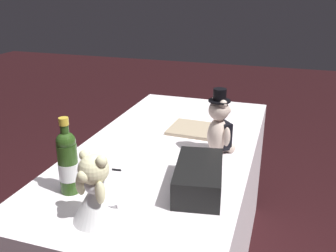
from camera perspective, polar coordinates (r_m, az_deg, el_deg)
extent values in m
cube|color=white|center=(1.96, 0.00, -13.70)|extent=(1.62, 0.80, 0.79)
ellipsoid|color=beige|center=(1.68, 7.71, -1.47)|extent=(0.10, 0.09, 0.16)
cube|color=black|center=(1.69, 8.55, -1.32)|extent=(0.09, 0.09, 0.12)
sphere|color=beige|center=(1.64, 7.92, 2.47)|extent=(0.09, 0.09, 0.09)
sphere|color=beige|center=(1.66, 9.08, 2.46)|extent=(0.04, 0.04, 0.04)
sphere|color=beige|center=(1.60, 8.59, 3.40)|extent=(0.04, 0.04, 0.04)
sphere|color=beige|center=(1.65, 7.40, 4.03)|extent=(0.04, 0.04, 0.04)
ellipsoid|color=beige|center=(1.64, 9.12, -1.67)|extent=(0.03, 0.03, 0.09)
ellipsoid|color=beige|center=(1.72, 7.17, -0.39)|extent=(0.03, 0.03, 0.09)
sphere|color=beige|center=(1.71, 9.70, -3.38)|extent=(0.04, 0.04, 0.04)
sphere|color=beige|center=(1.75, 8.69, -2.67)|extent=(0.04, 0.04, 0.04)
cylinder|color=black|center=(1.62, 7.99, 3.91)|extent=(0.10, 0.10, 0.01)
cylinder|color=black|center=(1.61, 8.04, 4.88)|extent=(0.06, 0.06, 0.05)
cone|color=white|center=(1.23, -11.12, -11.23)|extent=(0.16, 0.16, 0.14)
ellipsoid|color=white|center=(1.20, -11.31, -8.85)|extent=(0.07, 0.06, 0.06)
sphere|color=#F0E9B4|center=(1.17, -11.49, -6.61)|extent=(0.10, 0.10, 0.10)
sphere|color=#F0E9B4|center=(1.15, -12.99, -7.61)|extent=(0.04, 0.04, 0.04)
sphere|color=#F0E9B4|center=(1.18, -12.77, -4.44)|extent=(0.04, 0.04, 0.04)
sphere|color=#F0E9B4|center=(1.13, -10.44, -5.35)|extent=(0.04, 0.04, 0.04)
ellipsoid|color=#F0E9B4|center=(1.22, -13.41, -8.78)|extent=(0.03, 0.03, 0.08)
ellipsoid|color=#F0E9B4|center=(1.16, -10.51, -10.14)|extent=(0.03, 0.03, 0.08)
cone|color=white|center=(1.23, -9.47, -8.12)|extent=(0.17, 0.16, 0.15)
cylinder|color=#2A4A19|center=(1.39, -15.16, -6.38)|extent=(0.07, 0.07, 0.19)
sphere|color=#2A4A19|center=(1.35, -15.58, -2.31)|extent=(0.07, 0.07, 0.07)
cylinder|color=#2A4A19|center=(1.33, -15.78, -0.46)|extent=(0.03, 0.03, 0.08)
cylinder|color=gold|center=(1.32, -15.90, 0.70)|extent=(0.03, 0.03, 0.03)
cylinder|color=silver|center=(1.39, -15.12, -6.72)|extent=(0.07, 0.07, 0.07)
cylinder|color=black|center=(1.56, -9.49, -6.57)|extent=(0.02, 0.12, 0.01)
cone|color=silver|center=(1.54, -7.31, -6.83)|extent=(0.01, 0.01, 0.01)
cube|color=black|center=(1.38, 4.78, -7.93)|extent=(0.34, 0.22, 0.10)
cube|color=#B7B7BF|center=(1.41, 1.68, -7.20)|extent=(0.04, 0.01, 0.03)
cube|color=tan|center=(1.94, 4.50, -0.55)|extent=(0.24, 0.29, 0.02)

